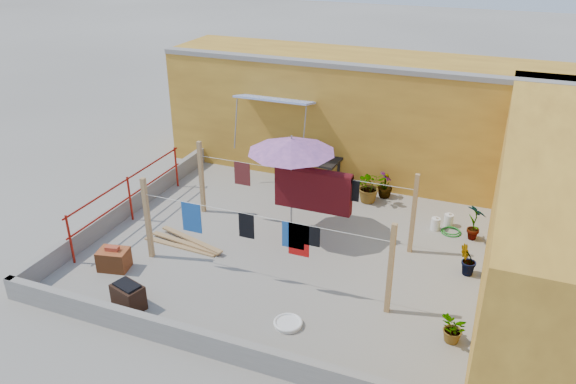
% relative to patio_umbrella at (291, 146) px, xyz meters
% --- Properties ---
extents(ground, '(80.00, 80.00, 0.00)m').
position_rel_patio_umbrella_xyz_m(ground, '(0.18, -0.71, -2.06)').
color(ground, '#9E998E').
rests_on(ground, ground).
extents(wall_back, '(11.00, 3.27, 3.21)m').
position_rel_patio_umbrella_xyz_m(wall_back, '(0.68, 3.98, -0.45)').
color(wall_back, gold).
rests_on(wall_back, ground).
extents(wall_right, '(2.40, 9.00, 3.20)m').
position_rel_patio_umbrella_xyz_m(wall_right, '(5.38, -0.71, -0.46)').
color(wall_right, gold).
rests_on(wall_right, ground).
extents(parapet_front, '(8.30, 0.16, 0.44)m').
position_rel_patio_umbrella_xyz_m(parapet_front, '(0.18, -4.29, -1.84)').
color(parapet_front, gray).
rests_on(parapet_front, ground).
extents(parapet_left, '(0.16, 7.30, 0.44)m').
position_rel_patio_umbrella_xyz_m(parapet_left, '(-3.90, -0.71, -1.84)').
color(parapet_left, gray).
rests_on(parapet_left, ground).
extents(red_railing, '(0.05, 4.20, 1.10)m').
position_rel_patio_umbrella_xyz_m(red_railing, '(-3.67, -0.91, -1.33)').
color(red_railing, maroon).
rests_on(red_railing, ground).
extents(clothesline_rig, '(5.09, 2.35, 1.80)m').
position_rel_patio_umbrella_xyz_m(clothesline_rig, '(0.42, -0.17, -1.02)').
color(clothesline_rig, tan).
rests_on(clothesline_rig, ground).
extents(patio_umbrella, '(2.35, 2.35, 2.29)m').
position_rel_patio_umbrella_xyz_m(patio_umbrella, '(0.00, 0.00, 0.00)').
color(patio_umbrella, gray).
rests_on(patio_umbrella, ground).
extents(outdoor_table, '(1.74, 0.98, 0.79)m').
position_rel_patio_umbrella_xyz_m(outdoor_table, '(-0.50, 2.49, -1.34)').
color(outdoor_table, black).
rests_on(outdoor_table, ground).
extents(brick_stack, '(0.66, 0.54, 0.51)m').
position_rel_patio_umbrella_xyz_m(brick_stack, '(-2.75, -2.78, -1.83)').
color(brick_stack, '#9D4E24').
rests_on(brick_stack, ground).
extents(lumber_pile, '(1.92, 0.65, 0.12)m').
position_rel_patio_umbrella_xyz_m(lumber_pile, '(-1.89, -1.46, -2.00)').
color(lumber_pile, tan).
rests_on(lumber_pile, ground).
extents(brazier, '(0.66, 0.53, 0.51)m').
position_rel_patio_umbrella_xyz_m(brazier, '(-1.69, -3.74, -1.80)').
color(brazier, '#311D13').
rests_on(brazier, ground).
extents(white_basin, '(0.52, 0.52, 0.09)m').
position_rel_patio_umbrella_xyz_m(white_basin, '(1.17, -3.14, -2.01)').
color(white_basin, silver).
rests_on(white_basin, ground).
extents(water_jug_a, '(0.21, 0.21, 0.33)m').
position_rel_patio_umbrella_xyz_m(water_jug_a, '(3.04, 1.25, -1.91)').
color(water_jug_a, silver).
rests_on(water_jug_a, ground).
extents(water_jug_b, '(0.21, 0.21, 0.33)m').
position_rel_patio_umbrella_xyz_m(water_jug_b, '(3.30, 1.54, -1.91)').
color(water_jug_b, silver).
rests_on(water_jug_b, ground).
extents(green_hose, '(0.46, 0.46, 0.07)m').
position_rel_patio_umbrella_xyz_m(green_hose, '(3.40, 1.23, -2.02)').
color(green_hose, '#1A7623').
rests_on(green_hose, ground).
extents(plant_back_a, '(0.97, 0.92, 0.84)m').
position_rel_patio_umbrella_xyz_m(plant_back_a, '(1.28, 2.10, -1.63)').
color(plant_back_a, '#275C1A').
rests_on(plant_back_a, ground).
extents(plant_back_b, '(0.45, 0.45, 0.67)m').
position_rel_patio_umbrella_xyz_m(plant_back_b, '(1.58, 2.49, -1.72)').
color(plant_back_b, '#275C1A').
rests_on(plant_back_b, ground).
extents(plant_right_a, '(0.55, 0.53, 0.87)m').
position_rel_patio_umbrella_xyz_m(plant_right_a, '(3.88, 1.11, -1.62)').
color(plant_right_a, '#275C1A').
rests_on(plant_right_a, ground).
extents(plant_right_b, '(0.47, 0.45, 0.66)m').
position_rel_patio_umbrella_xyz_m(plant_right_b, '(3.88, -0.37, -1.72)').
color(plant_right_b, '#275C1A').
rests_on(plant_right_b, ground).
extents(plant_right_c, '(0.52, 0.57, 0.54)m').
position_rel_patio_umbrella_xyz_m(plant_right_c, '(3.88, -2.53, -1.79)').
color(plant_right_c, '#275C1A').
rests_on(plant_right_c, ground).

